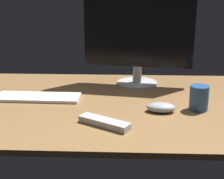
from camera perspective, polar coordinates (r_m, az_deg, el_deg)
name	(u,v)px	position (r cm, az deg, el deg)	size (l,w,h in cm)	color
desk	(130,104)	(131.18, 3.13, -2.60)	(140.00, 84.00, 2.00)	olive
monitor	(138,30)	(149.11, 4.65, 10.37)	(49.69, 19.06, 47.35)	#BEBEBE
keyboard	(38,97)	(137.65, -12.94, -1.34)	(34.72, 11.52, 1.24)	silver
computer_mouse	(161,107)	(121.26, 8.61, -3.13)	(10.71, 6.69, 3.44)	#999EA5
tv_remote	(104,123)	(108.30, -1.37, -5.84)	(18.35, 4.64, 2.29)	#B7B7BC
coffee_mug	(199,98)	(125.20, 15.06, -1.43)	(7.08, 7.08, 9.39)	#28518C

